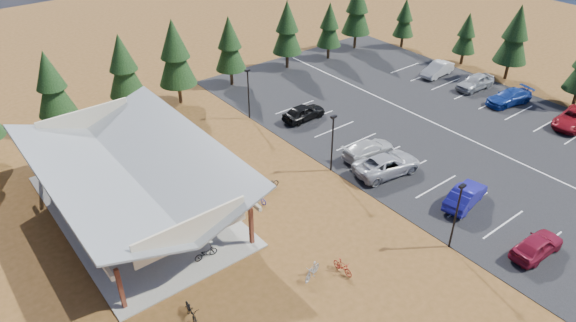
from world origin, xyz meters
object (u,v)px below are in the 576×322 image
(lamp_post_1, at_px, (332,140))
(bike_8, at_px, (191,311))
(bike_3, at_px, (85,164))
(bike_15, at_px, (225,193))
(bike_2, at_px, (76,205))
(trash_bin_0, at_px, (243,192))
(bike_13, at_px, (312,271))
(bike_1, at_px, (135,235))
(car_3, at_px, (369,149))
(lamp_post_0, at_px, (457,212))
(bike_4, at_px, (206,253))
(car_6, at_px, (574,118))
(bike_0, at_px, (160,249))
(bike_7, at_px, (145,163))
(trash_bin_1, at_px, (232,193))
(bike_14, at_px, (258,198))
(car_7, at_px, (509,97))
(bike_pavilion, at_px, (129,167))
(bike_11, at_px, (343,267))
(bike_6, at_px, (135,179))
(bike_16, at_px, (269,184))
(car_8, at_px, (475,82))
(car_2, at_px, (387,164))
(car_9, at_px, (438,69))
(car_1, at_px, (465,196))
(bike_5, at_px, (175,214))
(car_4, at_px, (304,112))
(car_0, at_px, (537,245))

(lamp_post_1, distance_m, bike_8, 18.22)
(bike_3, height_order, bike_15, bike_3)
(bike_2, bearing_deg, trash_bin_0, -121.37)
(bike_13, bearing_deg, bike_1, -163.68)
(bike_13, distance_m, car_3, 15.49)
(lamp_post_0, height_order, car_3, lamp_post_0)
(bike_4, xyz_separation_m, car_6, (37.22, -5.83, 0.28))
(bike_0, relative_size, bike_3, 1.05)
(bike_7, bearing_deg, bike_13, 173.13)
(trash_bin_1, distance_m, car_3, 12.79)
(trash_bin_1, xyz_separation_m, bike_14, (1.23, -1.72, -0.03))
(bike_2, xyz_separation_m, car_7, (41.58, -9.75, 0.24))
(bike_pavilion, bearing_deg, bike_11, -62.09)
(bike_6, relative_size, car_7, 0.34)
(lamp_post_0, bearing_deg, bike_16, 113.60)
(lamp_post_0, xyz_separation_m, car_8, (23.42, 14.28, -2.12))
(bike_1, distance_m, car_3, 20.74)
(bike_pavilion, distance_m, bike_3, 8.51)
(bike_16, relative_size, car_2, 0.31)
(lamp_post_1, height_order, car_6, lamp_post_1)
(trash_bin_0, xyz_separation_m, trash_bin_1, (-0.71, 0.45, 0.00))
(bike_2, bearing_deg, bike_14, -124.95)
(bike_13, relative_size, car_7, 0.34)
(bike_4, xyz_separation_m, car_3, (17.69, 2.40, 0.24))
(bike_0, distance_m, car_9, 39.87)
(car_9, bearing_deg, trash_bin_1, -85.10)
(lamp_post_1, xyz_separation_m, trash_bin_0, (-7.86, 1.43, -2.53))
(bike_3, xyz_separation_m, car_3, (20.10, -13.20, 0.18))
(bike_0, bearing_deg, bike_11, -128.73)
(bike_3, xyz_separation_m, bike_7, (3.94, -3.00, -0.02))
(lamp_post_0, height_order, bike_11, lamp_post_0)
(car_1, bearing_deg, lamp_post_0, 104.25)
(bike_11, distance_m, car_7, 31.22)
(car_2, relative_size, car_8, 1.23)
(car_1, xyz_separation_m, car_6, (18.75, 1.10, 0.00))
(car_1, bearing_deg, bike_16, 33.30)
(car_2, bearing_deg, bike_7, 59.52)
(bike_pavilion, xyz_separation_m, bike_5, (1.63, -3.01, -3.21))
(lamp_post_1, bearing_deg, car_3, -5.62)
(bike_15, bearing_deg, trash_bin_1, -154.78)
(trash_bin_0, distance_m, bike_14, 1.38)
(car_6, bearing_deg, lamp_post_0, -87.32)
(bike_16, xyz_separation_m, car_3, (9.70, -1.39, 0.30))
(bike_15, height_order, car_4, car_4)
(lamp_post_1, bearing_deg, bike_pavilion, 161.57)
(bike_6, distance_m, bike_15, 7.62)
(lamp_post_0, bearing_deg, car_0, -45.91)
(trash_bin_0, xyz_separation_m, car_8, (31.28, 0.86, 0.40))
(car_0, height_order, car_7, car_7)
(bike_4, xyz_separation_m, bike_16, (8.00, 3.79, -0.06))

